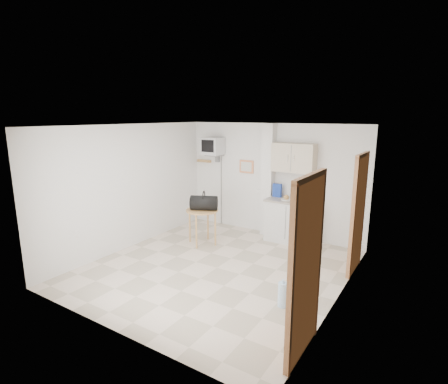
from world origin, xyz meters
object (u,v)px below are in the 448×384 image
Objects in this scene: round_table at (202,214)px; duffel_bag at (204,203)px; water_bottle at (283,294)px; crt_television at (213,147)px.

round_table is 1.20× the size of duffel_bag.
duffel_bag is at bearing 0.52° from round_table.
round_table is 1.84× the size of water_bottle.
round_table is at bearing -66.08° from crt_television.
duffel_bag reaches higher than water_bottle.
crt_television is 5.30× the size of water_bottle.
duffel_bag is at bearing -64.17° from crt_television.
crt_television is 2.88× the size of round_table.
crt_television reaches higher than duffel_bag.
water_bottle is at bearing -30.17° from round_table.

